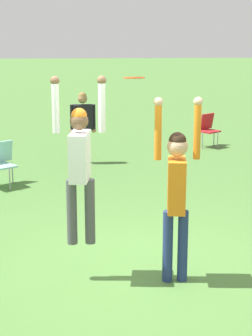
{
  "coord_description": "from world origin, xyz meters",
  "views": [
    {
      "loc": [
        -0.7,
        -6.51,
        2.87
      ],
      "look_at": [
        -0.15,
        -0.02,
        1.3
      ],
      "focal_mm": 60.0,
      "sensor_mm": 36.0,
      "label": 1
    }
  ],
  "objects_px": {
    "frisbee": "(134,78)",
    "camping_chair_1": "(208,127)",
    "person_jumping": "(80,158)",
    "person_defending": "(177,186)",
    "person_spectator_near": "(83,121)"
  },
  "relations": [
    {
      "from": "person_defending",
      "to": "frisbee",
      "type": "relative_size",
      "value": 9.12
    },
    {
      "from": "person_jumping",
      "to": "frisbee",
      "type": "bearing_deg",
      "value": -88.7
    },
    {
      "from": "person_jumping",
      "to": "person_defending",
      "type": "relative_size",
      "value": 0.9
    },
    {
      "from": "person_defending",
      "to": "camping_chair_1",
      "type": "relative_size",
      "value": 2.58
    },
    {
      "from": "person_defending",
      "to": "frisbee",
      "type": "distance_m",
      "value": 1.32
    },
    {
      "from": "person_jumping",
      "to": "camping_chair_1",
      "type": "height_order",
      "value": "person_jumping"
    },
    {
      "from": "frisbee",
      "to": "camping_chair_1",
      "type": "relative_size",
      "value": 0.28
    },
    {
      "from": "frisbee",
      "to": "camping_chair_1",
      "type": "bearing_deg",
      "value": 71.11
    },
    {
      "from": "frisbee",
      "to": "person_spectator_near",
      "type": "distance_m",
      "value": 6.42
    },
    {
      "from": "person_defending",
      "to": "camping_chair_1",
      "type": "bearing_deg",
      "value": 172.7
    },
    {
      "from": "frisbee",
      "to": "camping_chair_1",
      "type": "height_order",
      "value": "frisbee"
    },
    {
      "from": "person_defending",
      "to": "frisbee",
      "type": "xyz_separation_m",
      "value": [
        -0.48,
        0.08,
        1.23
      ]
    },
    {
      "from": "camping_chair_1",
      "to": "person_spectator_near",
      "type": "relative_size",
      "value": 0.53
    },
    {
      "from": "person_defending",
      "to": "person_spectator_near",
      "type": "relative_size",
      "value": 1.36
    },
    {
      "from": "person_spectator_near",
      "to": "person_jumping",
      "type": "bearing_deg",
      "value": -95.03
    }
  ]
}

